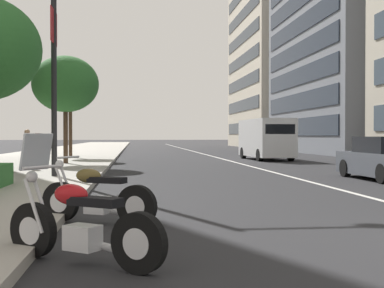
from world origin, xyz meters
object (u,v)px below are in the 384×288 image
street_tree_by_lamp_post (65,84)px  street_tree_far_plaza (70,92)px  motorcycle_far_end_row (80,225)px  pedestrian_on_plaza (27,149)px  motorcycle_under_tarp (96,198)px  street_lamp_with_banners (66,21)px  delivery_van_ahead (266,138)px

street_tree_by_lamp_post → street_tree_far_plaza: 7.16m
motorcycle_far_end_row → pedestrian_on_plaza: pedestrian_on_plaza is taller
motorcycle_under_tarp → street_lamp_with_banners: (8.73, 1.60, 4.78)m
pedestrian_on_plaza → street_tree_far_plaza: bearing=71.7°
street_tree_far_plaza → delivery_van_ahead: bearing=-96.2°
motorcycle_far_end_row → delivery_van_ahead: size_ratio=0.32×
street_lamp_with_banners → street_tree_by_lamp_post: (8.22, 1.09, -1.27)m
motorcycle_under_tarp → street_tree_far_plaza: bearing=-54.0°
motorcycle_under_tarp → pedestrian_on_plaza: (13.00, 3.70, 0.52)m
street_lamp_with_banners → motorcycle_far_end_row: bearing=-172.0°
motorcycle_under_tarp → street_tree_far_plaza: (24.08, 3.32, 3.71)m
street_tree_by_lamp_post → street_lamp_with_banners: bearing=-172.5°
delivery_van_ahead → street_tree_by_lamp_post: size_ratio=1.12×
motorcycle_far_end_row → street_lamp_with_banners: street_lamp_with_banners is taller
street_tree_by_lamp_post → motorcycle_far_end_row: bearing=-172.2°
motorcycle_under_tarp → delivery_van_ahead: delivery_van_ahead is taller
street_tree_by_lamp_post → pedestrian_on_plaza: (-3.95, 1.01, -3.00)m
motorcycle_far_end_row → pedestrian_on_plaza: (15.73, 3.71, 0.50)m
motorcycle_far_end_row → delivery_van_ahead: (25.51, -8.60, 0.89)m
motorcycle_under_tarp → street_lamp_with_banners: 10.09m
motorcycle_far_end_row → delivery_van_ahead: delivery_van_ahead is taller
delivery_van_ahead → street_tree_far_plaza: street_tree_far_plaza is taller
motorcycle_under_tarp → street_lamp_with_banners: street_lamp_with_banners is taller
street_lamp_with_banners → street_tree_far_plaza: bearing=6.4°
street_tree_far_plaza → street_tree_by_lamp_post: bearing=-174.9°
motorcycle_under_tarp → street_tree_by_lamp_post: street_tree_by_lamp_post is taller
street_lamp_with_banners → pedestrian_on_plaza: bearing=26.2°
street_lamp_with_banners → street_tree_by_lamp_post: size_ratio=1.63×
motorcycle_under_tarp → street_tree_far_plaza: size_ratio=0.38×
motorcycle_far_end_row → pedestrian_on_plaza: 16.17m
street_tree_by_lamp_post → street_tree_far_plaza: (7.13, 0.63, 0.20)m
street_tree_far_plaza → pedestrian_on_plaza: (-11.08, 0.38, -3.20)m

